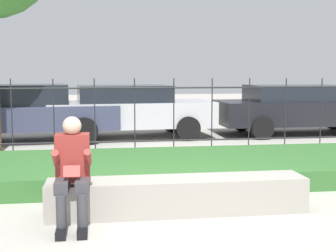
{
  "coord_description": "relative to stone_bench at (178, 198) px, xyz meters",
  "views": [
    {
      "loc": [
        -1.1,
        -5.53,
        1.74
      ],
      "look_at": [
        0.05,
        2.33,
        0.81
      ],
      "focal_mm": 50.0,
      "sensor_mm": 36.0,
      "label": 1
    }
  ],
  "objects": [
    {
      "name": "stone_bench",
      "position": [
        0.0,
        0.0,
        0.0
      ],
      "size": [
        3.17,
        0.54,
        0.43
      ],
      "color": "gray",
      "rests_on": "ground_plane"
    },
    {
      "name": "car_parked_left",
      "position": [
        -2.83,
        6.36,
        0.57
      ],
      "size": [
        4.67,
        2.09,
        1.41
      ],
      "rotation": [
        0.0,
        0.0,
        0.06
      ],
      "color": "#383D56",
      "rests_on": "ground_plane"
    },
    {
      "name": "person_seated_reader",
      "position": [
        -1.25,
        -0.3,
        0.48
      ],
      "size": [
        0.42,
        0.73,
        1.23
      ],
      "color": "black",
      "rests_on": "ground_plane"
    },
    {
      "name": "ground_plane",
      "position": [
        0.17,
        0.0,
        -0.19
      ],
      "size": [
        60.0,
        60.0,
        0.0
      ],
      "primitive_type": "plane",
      "color": "#A8A399"
    },
    {
      "name": "grass_berm",
      "position": [
        0.17,
        1.95,
        -0.04
      ],
      "size": [
        10.02,
        2.5,
        0.3
      ],
      "color": "#33662D",
      "rests_on": "ground_plane"
    },
    {
      "name": "iron_fence",
      "position": [
        0.17,
        3.89,
        0.65
      ],
      "size": [
        8.02,
        0.03,
        1.6
      ],
      "color": "#232326",
      "rests_on": "ground_plane"
    },
    {
      "name": "car_parked_center",
      "position": [
        -0.18,
        6.7,
        0.55
      ],
      "size": [
        4.39,
        2.25,
        1.38
      ],
      "rotation": [
        0.0,
        0.0,
        0.09
      ],
      "color": "#B7B7BC",
      "rests_on": "ground_plane"
    },
    {
      "name": "car_parked_right",
      "position": [
        4.57,
        6.75,
        0.54
      ],
      "size": [
        4.69,
        1.99,
        1.36
      ],
      "rotation": [
        0.0,
        0.0,
        0.01
      ],
      "color": "black",
      "rests_on": "ground_plane"
    }
  ]
}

